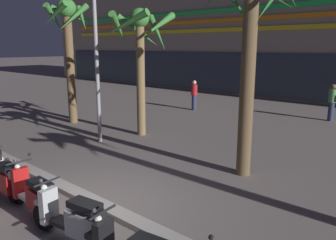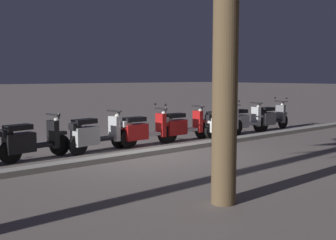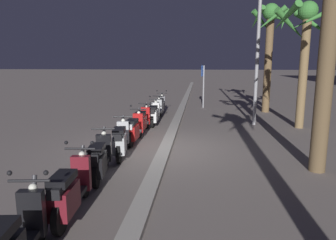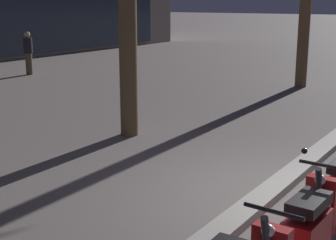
{
  "view_description": "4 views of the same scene",
  "coord_description": "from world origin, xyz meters",
  "px_view_note": "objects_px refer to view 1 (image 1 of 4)",
  "views": [
    {
      "loc": [
        5.79,
        -4.01,
        3.46
      ],
      "look_at": [
        -1.32,
        4.08,
        1.09
      ],
      "focal_mm": 36.11,
      "sensor_mm": 36.0,
      "label": 1
    },
    {
      "loc": [
        6.05,
        8.07,
        1.92
      ],
      "look_at": [
        1.32,
        2.37,
        1.14
      ],
      "focal_mm": 43.51,
      "sensor_mm": 36.0,
      "label": 2
    },
    {
      "loc": [
        9.01,
        1.11,
        2.59
      ],
      "look_at": [
        0.08,
        0.18,
        0.91
      ],
      "focal_mm": 33.16,
      "sensor_mm": 36.0,
      "label": 3
    },
    {
      "loc": [
        -6.41,
        -2.41,
        2.8
      ],
      "look_at": [
        -0.3,
        1.71,
        1.0
      ],
      "focal_mm": 52.27,
      "sensor_mm": 36.0,
      "label": 4
    }
  ],
  "objects_px": {
    "palm_tree_mid_walkway": "(250,13)",
    "palm_tree_near_sign": "(68,34)",
    "scooter_silver_lead_nearest": "(73,219)",
    "scooter_red_mid_centre": "(34,195)",
    "scooter_red_last_in_row": "(3,177)",
    "street_lamp": "(95,20)",
    "pedestrian_by_palm_tree": "(194,95)",
    "palm_tree_far_corner": "(140,42)",
    "pedestrian_window_shopping": "(332,101)"
  },
  "relations": [
    {
      "from": "palm_tree_mid_walkway",
      "to": "palm_tree_near_sign",
      "type": "height_order",
      "value": "palm_tree_mid_walkway"
    },
    {
      "from": "scooter_silver_lead_nearest",
      "to": "palm_tree_mid_walkway",
      "type": "bearing_deg",
      "value": 83.1
    },
    {
      "from": "scooter_red_mid_centre",
      "to": "scooter_red_last_in_row",
      "type": "bearing_deg",
      "value": -179.49
    },
    {
      "from": "street_lamp",
      "to": "pedestrian_by_palm_tree",
      "type": "bearing_deg",
      "value": 99.16
    },
    {
      "from": "scooter_red_mid_centre",
      "to": "palm_tree_near_sign",
      "type": "height_order",
      "value": "palm_tree_near_sign"
    },
    {
      "from": "scooter_silver_lead_nearest",
      "to": "palm_tree_mid_walkway",
      "type": "xyz_separation_m",
      "value": [
        0.6,
        4.95,
        3.78
      ]
    },
    {
      "from": "palm_tree_far_corner",
      "to": "street_lamp",
      "type": "relative_size",
      "value": 0.67
    },
    {
      "from": "scooter_red_mid_centre",
      "to": "palm_tree_far_corner",
      "type": "xyz_separation_m",
      "value": [
        -3.04,
        6.05,
        3.17
      ]
    },
    {
      "from": "scooter_silver_lead_nearest",
      "to": "street_lamp",
      "type": "xyz_separation_m",
      "value": [
        -5.02,
        4.42,
        3.87
      ]
    },
    {
      "from": "scooter_red_last_in_row",
      "to": "pedestrian_window_shopping",
      "type": "bearing_deg",
      "value": 76.52
    },
    {
      "from": "scooter_silver_lead_nearest",
      "to": "pedestrian_by_palm_tree",
      "type": "xyz_separation_m",
      "value": [
        -6.2,
        11.75,
        0.39
      ]
    },
    {
      "from": "pedestrian_by_palm_tree",
      "to": "scooter_silver_lead_nearest",
      "type": "bearing_deg",
      "value": -62.19
    },
    {
      "from": "pedestrian_window_shopping",
      "to": "palm_tree_far_corner",
      "type": "bearing_deg",
      "value": -122.42
    },
    {
      "from": "scooter_red_mid_centre",
      "to": "street_lamp",
      "type": "relative_size",
      "value": 0.25
    },
    {
      "from": "scooter_red_last_in_row",
      "to": "palm_tree_near_sign",
      "type": "distance_m",
      "value": 8.62
    },
    {
      "from": "palm_tree_far_corner",
      "to": "pedestrian_by_palm_tree",
      "type": "distance_m",
      "value": 6.5
    },
    {
      "from": "scooter_red_last_in_row",
      "to": "palm_tree_near_sign",
      "type": "height_order",
      "value": "palm_tree_near_sign"
    },
    {
      "from": "scooter_red_last_in_row",
      "to": "scooter_silver_lead_nearest",
      "type": "relative_size",
      "value": 0.97
    },
    {
      "from": "scooter_red_mid_centre",
      "to": "palm_tree_far_corner",
      "type": "distance_m",
      "value": 7.48
    },
    {
      "from": "pedestrian_by_palm_tree",
      "to": "street_lamp",
      "type": "height_order",
      "value": "street_lamp"
    },
    {
      "from": "pedestrian_by_palm_tree",
      "to": "pedestrian_window_shopping",
      "type": "bearing_deg",
      "value": 17.19
    },
    {
      "from": "palm_tree_mid_walkway",
      "to": "pedestrian_by_palm_tree",
      "type": "height_order",
      "value": "palm_tree_mid_walkway"
    },
    {
      "from": "scooter_silver_lead_nearest",
      "to": "palm_tree_far_corner",
      "type": "xyz_separation_m",
      "value": [
        -4.54,
        6.11,
        3.15
      ]
    },
    {
      "from": "palm_tree_near_sign",
      "to": "pedestrian_window_shopping",
      "type": "relative_size",
      "value": 3.15
    },
    {
      "from": "scooter_red_last_in_row",
      "to": "street_lamp",
      "type": "xyz_separation_m",
      "value": [
        -2.05,
        4.38,
        3.88
      ]
    },
    {
      "from": "scooter_red_last_in_row",
      "to": "scooter_silver_lead_nearest",
      "type": "distance_m",
      "value": 2.97
    },
    {
      "from": "scooter_silver_lead_nearest",
      "to": "pedestrian_by_palm_tree",
      "type": "distance_m",
      "value": 13.3
    },
    {
      "from": "scooter_silver_lead_nearest",
      "to": "pedestrian_by_palm_tree",
      "type": "height_order",
      "value": "pedestrian_by_palm_tree"
    },
    {
      "from": "palm_tree_mid_walkway",
      "to": "pedestrian_by_palm_tree",
      "type": "xyz_separation_m",
      "value": [
        -6.8,
        6.81,
        -3.39
      ]
    },
    {
      "from": "pedestrian_window_shopping",
      "to": "palm_tree_mid_walkway",
      "type": "bearing_deg",
      "value": -88.22
    },
    {
      "from": "pedestrian_by_palm_tree",
      "to": "street_lamp",
      "type": "distance_m",
      "value": 8.2
    },
    {
      "from": "palm_tree_far_corner",
      "to": "pedestrian_window_shopping",
      "type": "relative_size",
      "value": 2.78
    },
    {
      "from": "palm_tree_near_sign",
      "to": "pedestrian_by_palm_tree",
      "type": "relative_size",
      "value": 3.35
    },
    {
      "from": "scooter_red_last_in_row",
      "to": "palm_tree_mid_walkway",
      "type": "bearing_deg",
      "value": 53.99
    },
    {
      "from": "scooter_red_mid_centre",
      "to": "pedestrian_by_palm_tree",
      "type": "bearing_deg",
      "value": 111.86
    },
    {
      "from": "palm_tree_near_sign",
      "to": "pedestrian_window_shopping",
      "type": "bearing_deg",
      "value": 42.75
    },
    {
      "from": "scooter_red_last_in_row",
      "to": "street_lamp",
      "type": "distance_m",
      "value": 6.2
    },
    {
      "from": "scooter_silver_lead_nearest",
      "to": "pedestrian_window_shopping",
      "type": "relative_size",
      "value": 1.07
    },
    {
      "from": "scooter_red_mid_centre",
      "to": "palm_tree_mid_walkway",
      "type": "bearing_deg",
      "value": 66.73
    },
    {
      "from": "scooter_silver_lead_nearest",
      "to": "pedestrian_window_shopping",
      "type": "height_order",
      "value": "pedestrian_window_shopping"
    },
    {
      "from": "scooter_red_mid_centre",
      "to": "palm_tree_mid_walkway",
      "type": "xyz_separation_m",
      "value": [
        2.1,
        4.89,
        3.8
      ]
    },
    {
      "from": "scooter_red_mid_centre",
      "to": "scooter_silver_lead_nearest",
      "type": "xyz_separation_m",
      "value": [
        1.51,
        -0.05,
        0.01
      ]
    },
    {
      "from": "scooter_red_last_in_row",
      "to": "pedestrian_window_shopping",
      "type": "distance_m",
      "value": 14.13
    },
    {
      "from": "scooter_silver_lead_nearest",
      "to": "palm_tree_far_corner",
      "type": "relative_size",
      "value": 0.38
    },
    {
      "from": "palm_tree_mid_walkway",
      "to": "pedestrian_by_palm_tree",
      "type": "bearing_deg",
      "value": 134.97
    },
    {
      "from": "palm_tree_near_sign",
      "to": "street_lamp",
      "type": "height_order",
      "value": "street_lamp"
    },
    {
      "from": "palm_tree_mid_walkway",
      "to": "pedestrian_window_shopping",
      "type": "height_order",
      "value": "palm_tree_mid_walkway"
    },
    {
      "from": "scooter_red_mid_centre",
      "to": "street_lamp",
      "type": "bearing_deg",
      "value": 128.81
    },
    {
      "from": "scooter_silver_lead_nearest",
      "to": "scooter_red_mid_centre",
      "type": "bearing_deg",
      "value": 177.92
    },
    {
      "from": "scooter_silver_lead_nearest",
      "to": "palm_tree_far_corner",
      "type": "height_order",
      "value": "palm_tree_far_corner"
    }
  ]
}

